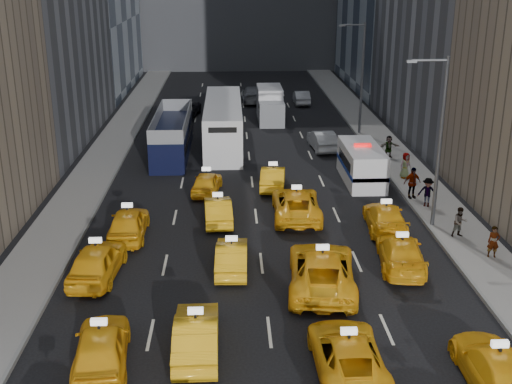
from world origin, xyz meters
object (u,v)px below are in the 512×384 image
at_px(double_decker, 172,134).
at_px(city_bus, 223,124).
at_px(pedestrian_0, 494,242).
at_px(nypd_van, 362,164).
at_px(box_truck, 270,105).

relative_size(double_decker, city_bus, 0.81).
bearing_deg(pedestrian_0, city_bus, 128.80).
xyz_separation_m(nypd_van, double_decker, (-12.63, 6.91, 0.37)).
distance_m(box_truck, pedestrian_0, 30.71).
xyz_separation_m(city_bus, box_truck, (4.13, 8.20, -0.27)).
distance_m(nypd_van, city_bus, 12.92).
distance_m(double_decker, pedestrian_0, 25.04).
relative_size(nypd_van, pedestrian_0, 3.88).
bearing_deg(box_truck, pedestrian_0, -70.08).
height_order(box_truck, pedestrian_0, box_truck).
distance_m(nypd_van, box_truck, 18.19).
xyz_separation_m(nypd_van, box_truck, (-4.77, 17.55, 0.29)).
height_order(city_bus, pedestrian_0, city_bus).
relative_size(nypd_van, box_truck, 0.92).
distance_m(nypd_van, pedestrian_0, 12.54).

